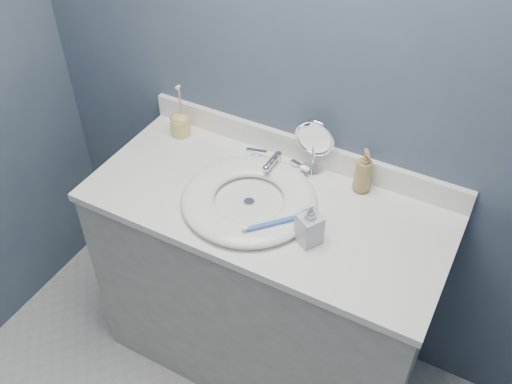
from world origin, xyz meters
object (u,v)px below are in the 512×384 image
Objects in this scene: soap_bottle_amber at (364,171)px; soap_bottle_clear at (310,223)px; makeup_mirror at (314,144)px; toothbrush_holder at (180,123)px.

soap_bottle_clear is at bearing -132.20° from soap_bottle_amber.
makeup_mirror is 0.53m from toothbrush_holder.
toothbrush_holder reaches higher than soap_bottle_clear.
soap_bottle_clear is 0.70× the size of toothbrush_holder.
soap_bottle_amber is at bearing 110.08° from soap_bottle_clear.
soap_bottle_amber is at bearing -7.31° from makeup_mirror.
toothbrush_holder reaches higher than soap_bottle_amber.
toothbrush_holder is at bearing 150.84° from soap_bottle_amber.
soap_bottle_clear is at bearing -70.22° from makeup_mirror.
soap_bottle_amber is 0.76× the size of toothbrush_holder.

